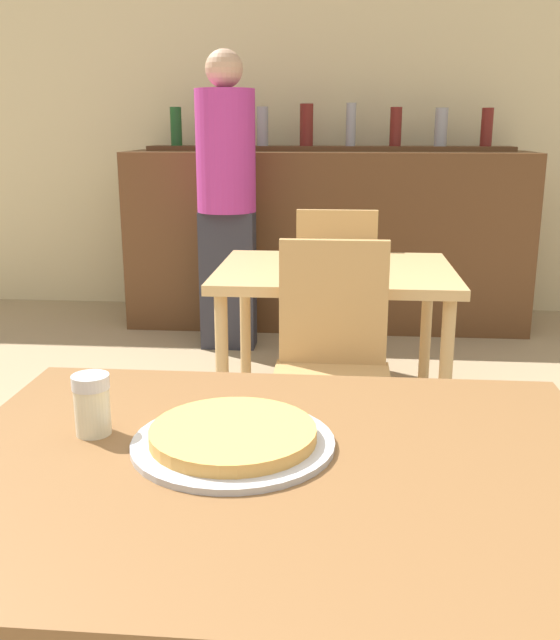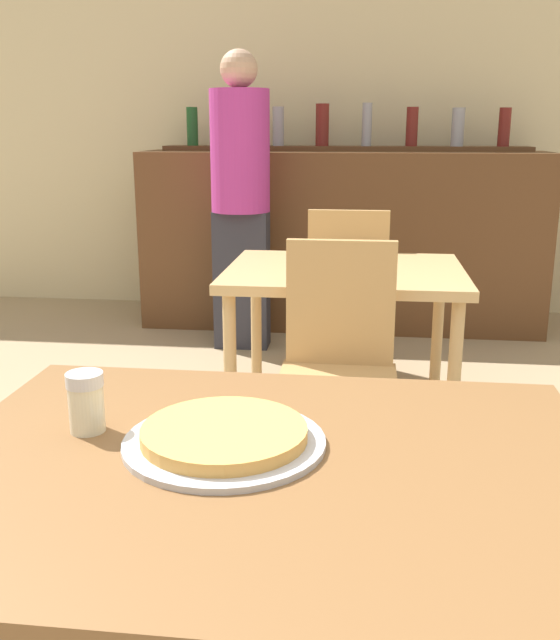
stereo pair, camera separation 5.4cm
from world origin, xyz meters
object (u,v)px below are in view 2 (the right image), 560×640
object	(u,v)px
pizza_tray	(224,437)
cheese_shaker	(86,402)
chair_far_side_back	(348,286)
person_standing	(241,192)
chair_far_side_front	(338,357)

from	to	relation	value
pizza_tray	cheese_shaker	distance (m)	0.27
chair_far_side_back	person_standing	distance (m)	1.01
chair_far_side_front	chair_far_side_back	bearing A→B (deg)	90.00
chair_far_side_front	chair_far_side_back	size ratio (longest dim) A/B	1.00
pizza_tray	person_standing	bearing A→B (deg)	99.33
chair_far_side_front	person_standing	distance (m)	1.95
chair_far_side_front	cheese_shaker	size ratio (longest dim) A/B	8.03
person_standing	chair_far_side_front	bearing A→B (deg)	-70.14
chair_far_side_back	person_standing	size ratio (longest dim) A/B	0.54
chair_far_side_front	person_standing	xyz separation A→B (m)	(-0.65, 1.79, 0.40)
chair_far_side_front	person_standing	size ratio (longest dim) A/B	0.54
chair_far_side_back	chair_far_side_front	bearing A→B (deg)	90.00
pizza_tray	person_standing	distance (m)	3.01
cheese_shaker	pizza_tray	bearing A→B (deg)	-6.74
pizza_tray	person_standing	xyz separation A→B (m)	(-0.49, 2.97, 0.17)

